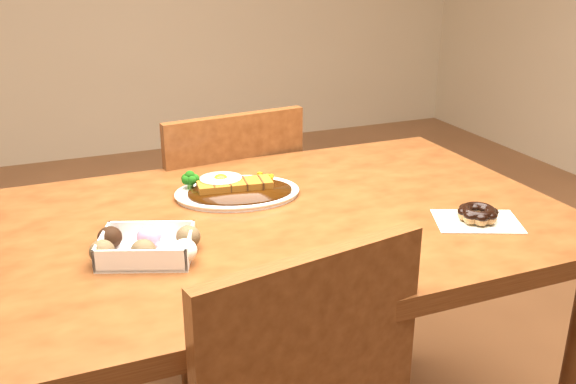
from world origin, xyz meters
name	(u,v)px	position (x,y,z in m)	size (l,w,h in m)	color
table	(285,256)	(0.00, 0.00, 0.65)	(1.20, 0.80, 0.75)	#4D240F
chair_far	(221,233)	(0.01, 0.54, 0.48)	(0.46, 0.46, 0.87)	#4D240F
katsu_curry_plate	(235,190)	(-0.06, 0.15, 0.76)	(0.31, 0.25, 0.06)	white
donut_box	(146,245)	(-0.31, -0.09, 0.77)	(0.20, 0.18, 0.05)	white
pon_de_ring	(478,214)	(0.36, -0.19, 0.77)	(0.21, 0.18, 0.03)	silver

